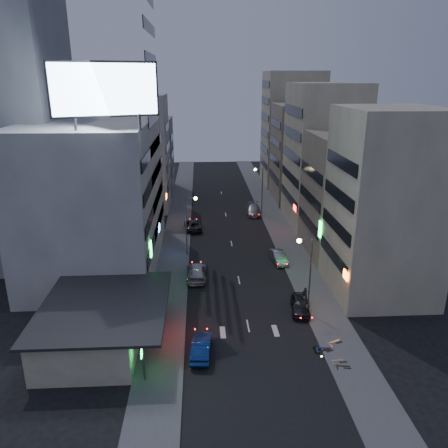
{
  "coord_description": "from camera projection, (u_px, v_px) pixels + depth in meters",
  "views": [
    {
      "loc": [
        -4.38,
        -32.54,
        22.79
      ],
      "look_at": [
        -1.5,
        18.68,
        5.47
      ],
      "focal_mm": 35.0,
      "sensor_mm": 36.0,
      "label": 1
    }
  ],
  "objects": [
    {
      "name": "scooter_black_a",
      "position": [
        351.0,
        360.0,
        35.91
      ],
      "size": [
        0.86,
        1.77,
        1.04
      ],
      "primitive_type": null,
      "rotation": [
        0.0,
        0.0,
        1.39
      ],
      "color": "black",
      "rests_on": "sidewalk_right"
    },
    {
      "name": "scooter_blue",
      "position": [
        330.0,
        342.0,
        38.38
      ],
      "size": [
        0.69,
        1.88,
        1.14
      ],
      "primitive_type": null,
      "rotation": [
        0.0,
        0.0,
        1.53
      ],
      "color": "navy",
      "rests_on": "sidewalk_right"
    },
    {
      "name": "sidewalk_left",
      "position": [
        177.0,
        235.0,
        66.24
      ],
      "size": [
        4.0,
        120.0,
        0.12
      ],
      "primitive_type": "cube",
      "color": "#4C4C4F",
      "rests_on": "ground"
    },
    {
      "name": "street_lamp_right_far",
      "position": [
        260.0,
        184.0,
        74.74
      ],
      "size": [
        1.6,
        0.44,
        8.02
      ],
      "color": "#595B60",
      "rests_on": "sidewalk_right"
    },
    {
      "name": "far_left_b",
      "position": [
        143.0,
        155.0,
        89.92
      ],
      "size": [
        12.0,
        10.0,
        15.0
      ],
      "primitive_type": "cube",
      "color": "gray",
      "rests_on": "ground"
    },
    {
      "name": "parked_car_right_near",
      "position": [
        300.0,
        305.0,
        44.43
      ],
      "size": [
        2.39,
        4.68,
        1.52
      ],
      "primitive_type": "imported",
      "rotation": [
        0.0,
        0.0,
        -0.14
      ],
      "color": "#27272C",
      "rests_on": "ground"
    },
    {
      "name": "parked_car_left",
      "position": [
        193.0,
        225.0,
        68.53
      ],
      "size": [
        2.97,
        5.6,
        1.5
      ],
      "primitive_type": "imported",
      "rotation": [
        0.0,
        0.0,
        3.23
      ],
      "color": "#26272B",
      "rests_on": "ground"
    },
    {
      "name": "far_right_b",
      "position": [
        292.0,
        129.0,
        95.86
      ],
      "size": [
        12.0,
        12.0,
        24.0
      ],
      "primitive_type": "cube",
      "color": "beige",
      "rests_on": "ground"
    },
    {
      "name": "scooter_silver_b",
      "position": [
        339.0,
        334.0,
        39.53
      ],
      "size": [
        1.37,
        2.06,
        1.2
      ],
      "primitive_type": null,
      "rotation": [
        0.0,
        0.0,
        1.97
      ],
      "color": "#B8B9C0",
      "rests_on": "sidewalk_right"
    },
    {
      "name": "ground",
      "position": [
        253.0,
        350.0,
        38.31
      ],
      "size": [
        180.0,
        180.0,
        0.0
      ],
      "primitive_type": "plane",
      "color": "black",
      "rests_on": "ground"
    },
    {
      "name": "grey_tower",
      "position": [
        22.0,
        127.0,
        53.24
      ],
      "size": [
        10.0,
        14.0,
        34.0
      ],
      "primitive_type": "cube",
      "color": "gray",
      "rests_on": "ground"
    },
    {
      "name": "sidewalk_right",
      "position": [
        281.0,
        233.0,
        67.09
      ],
      "size": [
        4.0,
        120.0,
        0.12
      ],
      "primitive_type": "cube",
      "color": "#4C4C4F",
      "rests_on": "ground"
    },
    {
      "name": "far_left_a",
      "position": [
        136.0,
        153.0,
        76.85
      ],
      "size": [
        11.0,
        10.0,
        20.0
      ],
      "primitive_type": "cube",
      "color": "silver",
      "rests_on": "ground"
    },
    {
      "name": "white_building",
      "position": [
        97.0,
        196.0,
        53.44
      ],
      "size": [
        14.0,
        24.0,
        18.0
      ],
      "primitive_type": "cube",
      "color": "silver",
      "rests_on": "ground"
    },
    {
      "name": "shophouse_mid",
      "position": [
        351.0,
        195.0,
        57.38
      ],
      "size": [
        11.0,
        12.0,
        16.0
      ],
      "primitive_type": "cube",
      "color": "gray",
      "rests_on": "ground"
    },
    {
      "name": "street_lamp_right_near",
      "position": [
        307.0,
        265.0,
        42.58
      ],
      "size": [
        1.6,
        0.44,
        8.02
      ],
      "color": "#595B60",
      "rests_on": "sidewalk_right"
    },
    {
      "name": "road_car_blue",
      "position": [
        201.0,
        347.0,
        37.52
      ],
      "size": [
        1.99,
        4.72,
        1.52
      ],
      "primitive_type": "imported",
      "rotation": [
        0.0,
        0.0,
        3.06
      ],
      "color": "navy",
      "rests_on": "ground"
    },
    {
      "name": "parked_car_right_far",
      "position": [
        254.0,
        210.0,
        76.0
      ],
      "size": [
        2.64,
        5.74,
        1.63
      ],
      "primitive_type": "imported",
      "rotation": [
        0.0,
        0.0,
        -0.06
      ],
      "color": "gray",
      "rests_on": "ground"
    },
    {
      "name": "far_right_a",
      "position": [
        303.0,
        153.0,
        83.55
      ],
      "size": [
        11.0,
        12.0,
        18.0
      ],
      "primitive_type": "cube",
      "color": "gray",
      "rests_on": "ground"
    },
    {
      "name": "road_car_silver",
      "position": [
        196.0,
        272.0,
        51.82
      ],
      "size": [
        2.29,
        5.64,
        1.64
      ],
      "primitive_type": "imported",
      "rotation": [
        0.0,
        0.0,
        3.14
      ],
      "color": "#ABADB3",
      "rests_on": "ground"
    },
    {
      "name": "food_court",
      "position": [
        96.0,
        323.0,
        38.82
      ],
      "size": [
        11.0,
        13.0,
        3.88
      ],
      "color": "beige",
      "rests_on": "ground"
    },
    {
      "name": "person",
      "position": [
        305.0,
        294.0,
        46.28
      ],
      "size": [
        0.6,
        0.42,
        1.58
      ],
      "primitive_type": "imported",
      "rotation": [
        0.0,
        0.0,
        3.22
      ],
      "color": "black",
      "rests_on": "sidewalk_right"
    },
    {
      "name": "shophouse_near",
      "position": [
        385.0,
        205.0,
        45.84
      ],
      "size": [
        10.0,
        11.0,
        20.0
      ],
      "primitive_type": "cube",
      "color": "beige",
      "rests_on": "ground"
    },
    {
      "name": "scooter_silver_a",
      "position": [
        345.0,
        353.0,
        36.77
      ],
      "size": [
        0.74,
        1.85,
        1.11
      ],
      "primitive_type": null,
      "rotation": [
        0.0,
        0.0,
        1.65
      ],
      "color": "#9FA3A7",
      "rests_on": "sidewalk_right"
    },
    {
      "name": "billboard",
      "position": [
        105.0,
        90.0,
        40.12
      ],
      "size": [
        9.52,
        3.75,
        6.2
      ],
      "rotation": [
        0.0,
        0.0,
        0.35
      ],
      "color": "#595B60",
      "rests_on": "white_building"
    },
    {
      "name": "scooter_black_b",
      "position": [
        330.0,
        342.0,
        38.34
      ],
      "size": [
        1.33,
        2.05,
        1.19
      ],
      "primitive_type": null,
      "rotation": [
        0.0,
        0.0,
        1.96
      ],
      "color": "black",
      "rests_on": "sidewalk_right"
    },
    {
      "name": "shophouse_far",
      "position": [
        323.0,
        156.0,
        68.7
      ],
      "size": [
        10.0,
        14.0,
        22.0
      ],
      "primitive_type": "cube",
      "color": "beige",
      "rests_on": "ground"
    },
    {
      "name": "street_lamp_left",
      "position": [
        189.0,
        217.0,
        57.09
      ],
      "size": [
        1.6,
        0.44,
        8.02
      ],
      "color": "#595B60",
      "rests_on": "sidewalk_left"
    },
    {
      "name": "parked_car_right_mid",
      "position": [
        279.0,
        257.0,
        56.35
      ],
      "size": [
        1.96,
        4.53,
        1.45
      ],
      "primitive_type": "imported",
      "rotation": [
        0.0,
        0.0,
        0.1
      ],
      "color": "#A6A9AE",
      "rests_on": "ground"
    }
  ]
}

